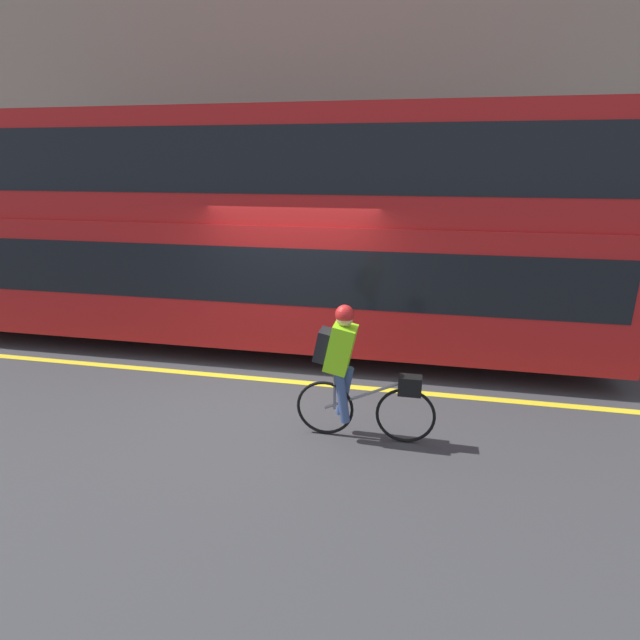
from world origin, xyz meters
name	(u,v)px	position (x,y,z in m)	size (l,w,h in m)	color
ground_plane	(283,388)	(0.00, 0.00, 0.00)	(80.00, 80.00, 0.00)	#38383A
road_center_line	(288,381)	(0.00, 0.24, 0.00)	(50.00, 0.14, 0.01)	yellow
sidewalk_curb	(341,295)	(0.00, 5.08, 0.05)	(60.00, 1.67, 0.10)	gray
building_facade	(350,111)	(0.00, 6.07, 4.22)	(60.00, 0.30, 8.43)	gray
bus	(253,222)	(-0.98, 1.81, 2.14)	(11.57, 2.46, 3.86)	black
cyclist_on_bike	(351,368)	(1.12, -1.09, 0.87)	(1.62, 0.32, 1.62)	black
trash_bin	(218,270)	(-3.04, 5.00, 0.56)	(0.46, 0.46, 0.90)	#262628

